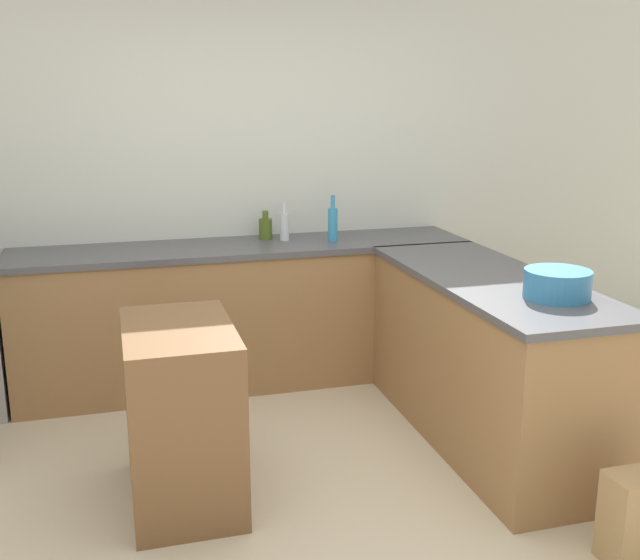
{
  "coord_description": "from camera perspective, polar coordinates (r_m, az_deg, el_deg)",
  "views": [
    {
      "loc": [
        -0.81,
        -2.89,
        1.9
      ],
      "look_at": [
        0.17,
        0.61,
        0.98
      ],
      "focal_mm": 42.0,
      "sensor_mm": 36.0,
      "label": 1
    }
  ],
  "objects": [
    {
      "name": "island_table",
      "position": [
        3.62,
        -10.48,
        -9.99
      ],
      "size": [
        0.5,
        0.8,
        0.86
      ],
      "color": "brown",
      "rests_on": "ground_plane"
    },
    {
      "name": "vinegar_bottle_clear",
      "position": [
        4.98,
        -2.73,
        4.19
      ],
      "size": [
        0.06,
        0.06,
        0.26
      ],
      "color": "silver",
      "rests_on": "counter_back"
    },
    {
      "name": "dish_soap_bottle",
      "position": [
        4.94,
        0.98,
        4.35
      ],
      "size": [
        0.06,
        0.06,
        0.3
      ],
      "color": "#338CBF",
      "rests_on": "counter_back"
    },
    {
      "name": "wall_back",
      "position": [
        5.13,
        -6.62,
        7.96
      ],
      "size": [
        8.0,
        0.06,
        2.7
      ],
      "color": "silver",
      "rests_on": "ground_plane"
    },
    {
      "name": "ground_plane",
      "position": [
        3.55,
        -0.02,
        -18.13
      ],
      "size": [
        14.0,
        14.0,
        0.0
      ],
      "primitive_type": "plane",
      "color": "beige"
    },
    {
      "name": "counter_peninsula",
      "position": [
        4.25,
        12.61,
        -5.85
      ],
      "size": [
        0.69,
        1.86,
        0.93
      ],
      "color": "olive",
      "rests_on": "ground_plane"
    },
    {
      "name": "counter_back",
      "position": [
        4.99,
        -5.71,
        -2.54
      ],
      "size": [
        2.95,
        0.63,
        0.93
      ],
      "color": "olive",
      "rests_on": "ground_plane"
    },
    {
      "name": "olive_oil_bottle",
      "position": [
        5.03,
        -4.17,
        3.98
      ],
      "size": [
        0.09,
        0.09,
        0.19
      ],
      "color": "#475B1E",
      "rests_on": "counter_back"
    },
    {
      "name": "mixing_bowl",
      "position": [
        3.75,
        17.63,
        -0.3
      ],
      "size": [
        0.32,
        0.32,
        0.14
      ],
      "color": "teal",
      "rests_on": "counter_peninsula"
    }
  ]
}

